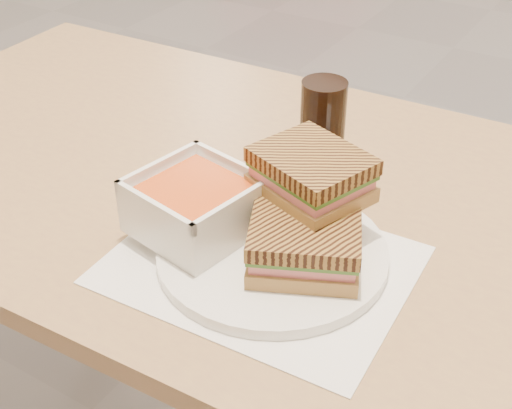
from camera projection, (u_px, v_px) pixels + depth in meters
The scene contains 7 objects.
main_table at pixel (219, 236), 1.05m from camera, with size 1.22×0.74×0.75m.
tray_liner at pixel (260, 265), 0.82m from camera, with size 0.35×0.28×0.00m.
plate at pixel (272, 253), 0.82m from camera, with size 0.27×0.27×0.01m.
soup_bowl at pixel (196, 207), 0.83m from camera, with size 0.15×0.15×0.07m.
panini_lower at pixel (304, 245), 0.78m from camera, with size 0.15×0.14×0.05m.
panini_upper at pixel (311, 174), 0.81m from camera, with size 0.15×0.14×0.06m.
cola_glass at pixel (322, 127), 0.96m from camera, with size 0.06×0.06×0.13m.
Camera 1 is at (0.35, -2.56, 1.27)m, focal length 49.09 mm.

